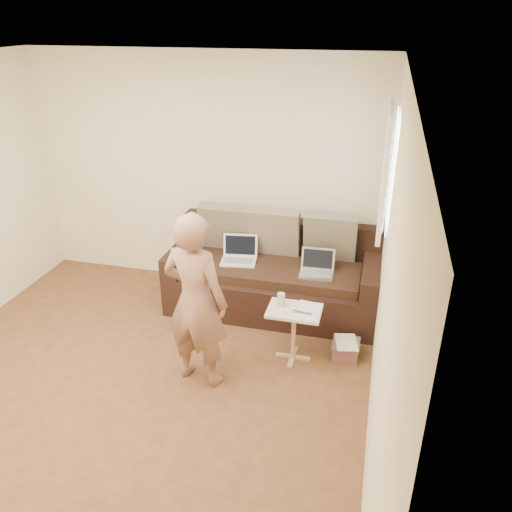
{
  "coord_description": "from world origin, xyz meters",
  "views": [
    {
      "loc": [
        1.89,
        -2.92,
        2.93
      ],
      "look_at": [
        0.8,
        1.4,
        0.78
      ],
      "focal_mm": 35.61,
      "sensor_mm": 36.0,
      "label": 1
    }
  ],
  "objects_px": {
    "striped_box": "(346,349)",
    "laptop_white": "(238,262)",
    "person": "(196,301)",
    "side_table": "(293,334)",
    "sofa": "(274,272)",
    "drinking_glass": "(281,299)",
    "laptop_silver": "(316,276)"
  },
  "relations": [
    {
      "from": "striped_box",
      "to": "laptop_white",
      "type": "bearing_deg",
      "value": 151.67
    },
    {
      "from": "laptop_white",
      "to": "striped_box",
      "type": "bearing_deg",
      "value": -36.52
    },
    {
      "from": "drinking_glass",
      "to": "laptop_silver",
      "type": "bearing_deg",
      "value": 71.1
    },
    {
      "from": "sofa",
      "to": "striped_box",
      "type": "height_order",
      "value": "sofa"
    },
    {
      "from": "side_table",
      "to": "striped_box",
      "type": "xyz_separation_m",
      "value": [
        0.48,
        0.14,
        -0.18
      ]
    },
    {
      "from": "sofa",
      "to": "drinking_glass",
      "type": "bearing_deg",
      "value": -73.34
    },
    {
      "from": "laptop_white",
      "to": "person",
      "type": "height_order",
      "value": "person"
    },
    {
      "from": "sofa",
      "to": "laptop_white",
      "type": "height_order",
      "value": "sofa"
    },
    {
      "from": "sofa",
      "to": "laptop_white",
      "type": "xyz_separation_m",
      "value": [
        -0.38,
        -0.05,
        0.1
      ]
    },
    {
      "from": "laptop_white",
      "to": "side_table",
      "type": "distance_m",
      "value": 1.13
    },
    {
      "from": "laptop_white",
      "to": "drinking_glass",
      "type": "height_order",
      "value": "laptop_white"
    },
    {
      "from": "sofa",
      "to": "laptop_silver",
      "type": "xyz_separation_m",
      "value": [
        0.47,
        -0.15,
        0.1
      ]
    },
    {
      "from": "laptop_white",
      "to": "side_table",
      "type": "xyz_separation_m",
      "value": [
        0.75,
        -0.8,
        -0.26
      ]
    },
    {
      "from": "person",
      "to": "striped_box",
      "type": "distance_m",
      "value": 1.54
    },
    {
      "from": "person",
      "to": "drinking_glass",
      "type": "height_order",
      "value": "person"
    },
    {
      "from": "laptop_white",
      "to": "side_table",
      "type": "height_order",
      "value": "laptop_white"
    },
    {
      "from": "sofa",
      "to": "laptop_white",
      "type": "bearing_deg",
      "value": -173.05
    },
    {
      "from": "side_table",
      "to": "person",
      "type": "bearing_deg",
      "value": -147.14
    },
    {
      "from": "side_table",
      "to": "striped_box",
      "type": "height_order",
      "value": "side_table"
    },
    {
      "from": "laptop_white",
      "to": "person",
      "type": "bearing_deg",
      "value": -97.98
    },
    {
      "from": "laptop_silver",
      "to": "striped_box",
      "type": "bearing_deg",
      "value": -58.39
    },
    {
      "from": "person",
      "to": "drinking_glass",
      "type": "xyz_separation_m",
      "value": [
        0.61,
        0.52,
        -0.2
      ]
    },
    {
      "from": "laptop_silver",
      "to": "person",
      "type": "bearing_deg",
      "value": -128.07
    },
    {
      "from": "sofa",
      "to": "side_table",
      "type": "bearing_deg",
      "value": -66.25
    },
    {
      "from": "laptop_white",
      "to": "person",
      "type": "distance_m",
      "value": 1.31
    },
    {
      "from": "sofa",
      "to": "side_table",
      "type": "xyz_separation_m",
      "value": [
        0.37,
        -0.85,
        -0.16
      ]
    },
    {
      "from": "sofa",
      "to": "laptop_silver",
      "type": "bearing_deg",
      "value": -17.53
    },
    {
      "from": "sofa",
      "to": "person",
      "type": "relative_size",
      "value": 1.4
    },
    {
      "from": "drinking_glass",
      "to": "striped_box",
      "type": "relative_size",
      "value": 0.48
    },
    {
      "from": "laptop_white",
      "to": "side_table",
      "type": "bearing_deg",
      "value": -55.22
    },
    {
      "from": "person",
      "to": "striped_box",
      "type": "height_order",
      "value": "person"
    },
    {
      "from": "laptop_white",
      "to": "drinking_glass",
      "type": "xyz_separation_m",
      "value": [
        0.62,
        -0.76,
        0.07
      ]
    }
  ]
}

